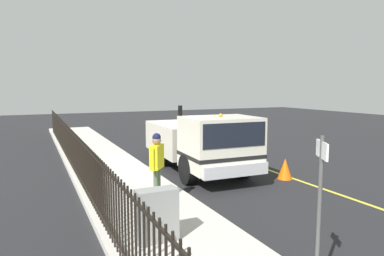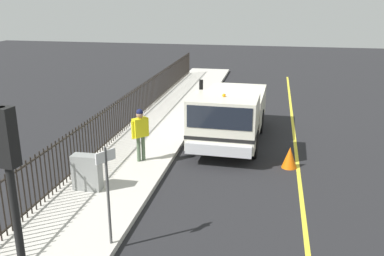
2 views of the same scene
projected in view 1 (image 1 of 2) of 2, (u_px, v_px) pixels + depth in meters
The scene contains 9 objects.
ground_plane at pixel (177, 164), 13.96m from camera, with size 60.56×60.56×0.00m, color #232326.
sidewalk_slab at pixel (108, 169), 12.79m from camera, with size 2.71×27.53×0.15m, color beige.
lane_marking at pixel (235, 158), 15.09m from camera, with size 0.12×24.77×0.01m, color yellow.
work_truck at pixel (202, 140), 12.37m from camera, with size 2.46×5.94×2.46m.
worker_standing at pixel (157, 159), 8.95m from camera, with size 0.49×0.52×1.75m.
iron_fence at pixel (73, 150), 12.20m from camera, with size 0.04×23.43×1.42m.
utility_cabinet at pixel (157, 215), 6.58m from camera, with size 0.78×0.36×1.01m, color gray.
traffic_cone at pixel (285, 169), 11.66m from camera, with size 0.49×0.49×0.70m, color orange.
street_sign at pixel (320, 194), 4.96m from camera, with size 0.27×0.45×2.24m.
Camera 1 is at (5.23, 12.67, 3.06)m, focal length 32.60 mm.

